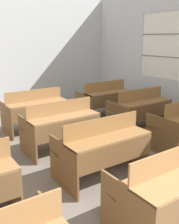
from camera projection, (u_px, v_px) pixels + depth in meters
name	position (u px, v px, depth m)	size (l,w,h in m)	color
bench_front_center	(172.00, 186.00, 2.77)	(1.27, 0.75, 0.92)	brown
bench_second_center	(102.00, 147.00, 3.76)	(1.27, 0.75, 0.92)	brown
bench_third_center	(61.00, 125.00, 4.70)	(1.27, 0.75, 0.92)	brown
bench_third_right	(140.00, 109.00, 5.77)	(1.27, 0.75, 0.92)	brown
bench_back_center	(35.00, 110.00, 5.70)	(1.27, 0.75, 0.92)	brown
bench_back_right	(105.00, 98.00, 6.76)	(1.27, 0.75, 0.92)	brown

